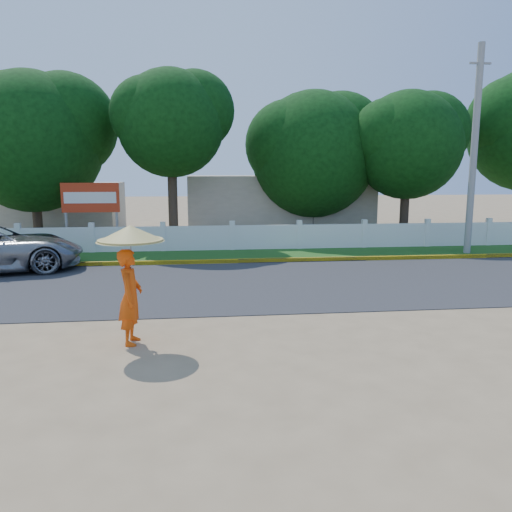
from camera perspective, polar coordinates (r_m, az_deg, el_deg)
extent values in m
plane|color=#9E8460|center=(11.22, 1.18, -8.28)|extent=(120.00, 120.00, 0.00)
cube|color=#38383A|center=(15.53, -1.05, -3.15)|extent=(60.00, 7.00, 0.02)
cube|color=#2D601E|center=(20.66, -2.45, 0.08)|extent=(60.00, 3.50, 0.03)
cube|color=yellow|center=(18.98, -2.08, -0.58)|extent=(40.00, 0.18, 0.16)
cube|color=silver|center=(22.01, -2.74, 2.08)|extent=(40.00, 0.10, 1.10)
cube|color=#B7AD99|center=(28.97, 2.30, 6.00)|extent=(10.00, 6.00, 3.20)
cube|color=#B7AD99|center=(30.85, -22.73, 5.11)|extent=(8.00, 5.00, 2.80)
cylinder|color=gray|center=(22.77, 23.65, 10.89)|extent=(0.28, 0.28, 8.51)
imported|color=#DA470B|center=(10.35, -14.16, -4.54)|extent=(0.51, 0.74, 1.94)
cylinder|color=gray|center=(10.18, -14.06, -0.47)|extent=(0.03, 0.03, 1.26)
cone|color=tan|center=(10.11, -14.18, 2.54)|extent=(1.33, 1.33, 0.32)
cylinder|color=gray|center=(23.74, -20.84, 3.10)|extent=(0.12, 0.12, 2.00)
cylinder|color=gray|center=(23.29, -15.58, 3.27)|extent=(0.12, 0.12, 2.00)
cube|color=red|center=(23.39, -18.40, 6.35)|extent=(2.50, 0.12, 1.30)
cube|color=silver|center=(23.33, -18.43, 6.34)|extent=(2.25, 0.02, 0.49)
cylinder|color=#473828|center=(26.56, 6.46, 4.86)|extent=(0.44, 0.44, 2.51)
sphere|color=#104511|center=(26.48, 6.59, 11.43)|extent=(6.49, 6.49, 6.49)
cylinder|color=#473828|center=(23.81, -9.48, 6.35)|extent=(0.44, 0.44, 4.26)
sphere|color=#104511|center=(23.87, -9.72, 14.72)|extent=(4.91, 4.91, 4.91)
cylinder|color=#473828|center=(26.28, -23.74, 4.58)|extent=(0.44, 0.44, 2.99)
sphere|color=#104511|center=(26.24, -24.24, 11.78)|extent=(6.59, 6.59, 6.59)
cylinder|color=#473828|center=(26.18, 16.60, 5.27)|extent=(0.44, 0.44, 3.26)
sphere|color=#104511|center=(26.14, 16.93, 12.02)|extent=(5.29, 5.29, 5.29)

